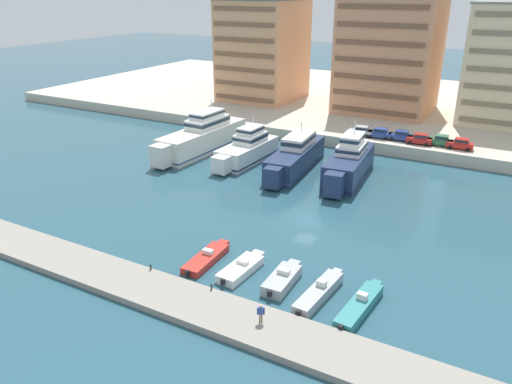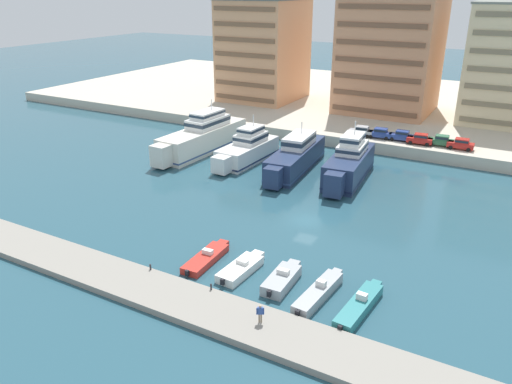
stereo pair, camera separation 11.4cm
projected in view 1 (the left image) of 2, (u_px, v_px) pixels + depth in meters
The scene contains 23 objects.
ground_plane at pixel (306, 221), 61.02m from camera, with size 400.00×400.00×0.00m, color #285160.
quay_promenade at pixel (421, 108), 113.13m from camera, with size 180.00×70.00×2.00m, color beige.
pier_dock at pixel (208, 310), 43.65m from camera, with size 120.00×5.28×0.64m, color gray.
yacht_ivory_far_left at pixel (202, 137), 85.89m from camera, with size 5.96×22.70×8.58m.
yacht_white_left at pixel (247, 149), 81.11m from camera, with size 5.11×15.99×7.35m.
yacht_navy_mid_left at pixel (295, 156), 77.46m from camera, with size 5.85×20.00×7.00m.
yacht_navy_center_left at pixel (349, 163), 73.48m from camera, with size 5.91×17.77×8.27m.
motorboat_red_far_left at pixel (207, 258), 51.89m from camera, with size 2.31×7.61×1.21m.
motorboat_white_left at pixel (242, 268), 49.83m from camera, with size 2.48×6.89×1.28m.
motorboat_grey_mid_left at pixel (283, 279), 47.81m from camera, with size 2.31×6.43×1.53m.
motorboat_grey_center_left at pixel (319, 292), 45.75m from camera, with size 2.16×8.41×1.60m.
motorboat_teal_center at pixel (360, 305), 43.92m from camera, with size 2.27×8.49×1.54m.
car_silver_far_left at pixel (361, 131), 87.98m from camera, with size 4.20×2.13×1.80m.
car_blue_left at pixel (380, 133), 86.73m from camera, with size 4.18×2.09×1.80m.
car_blue_mid_left at pixel (401, 135), 85.28m from camera, with size 4.15×2.02×1.80m.
car_red_center_left at pixel (420, 139), 83.40m from camera, with size 4.20×2.12×1.80m.
car_green_center at pixel (441, 140), 82.60m from camera, with size 4.19×2.11×1.80m.
car_red_center_right at pixel (461, 143), 80.82m from camera, with size 4.13×1.98×1.80m.
apartment_block_far_left at pixel (263, 50), 114.11m from camera, with size 16.31×18.16×24.22m.
apartment_block_left at pixel (390, 55), 102.25m from camera, with size 18.88×17.97×25.14m.
pedestrian_near_edge at pixel (261, 312), 41.14m from camera, with size 0.58×0.43×1.70m.
bollard_west at pixel (151, 267), 49.11m from camera, with size 0.20×0.20×0.61m.
bollard_west_mid at pixel (211, 286), 45.89m from camera, with size 0.20×0.20×0.61m.
Camera 1 is at (21.32, -51.16, 26.51)m, focal length 35.00 mm.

